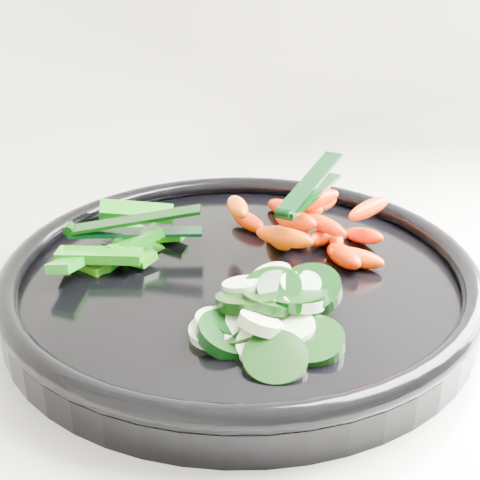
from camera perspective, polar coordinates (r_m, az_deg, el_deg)
veggie_tray at (r=0.53m, az=-0.00°, el=-3.35°), size 0.42×0.42×0.04m
cucumber_pile at (r=0.46m, az=2.07°, el=-6.53°), size 0.12×0.12×0.04m
carrot_pile at (r=0.58m, az=5.72°, el=1.34°), size 0.13×0.16×0.06m
pepper_pile at (r=0.57m, az=-10.24°, el=-0.54°), size 0.15×0.11×0.04m
tong_carrot at (r=0.57m, az=5.89°, el=4.29°), size 0.11×0.06×0.02m
tong_pepper at (r=0.56m, az=-9.29°, el=1.16°), size 0.10×0.07×0.02m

